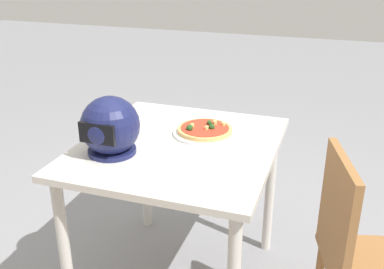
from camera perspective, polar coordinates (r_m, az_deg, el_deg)
dining_table at (r=2.04m, az=-1.69°, el=-3.85°), size 0.85×0.94×0.77m
pizza_plate at (r=2.09m, az=1.65°, el=0.23°), size 0.30×0.30×0.01m
pizza at (r=2.08m, az=1.64°, el=0.67°), size 0.26×0.26×0.05m
motorcycle_helmet at (r=1.88m, az=-10.40°, el=0.96°), size 0.25×0.25×0.25m
chair_side at (r=1.86m, az=20.29°, el=-13.99°), size 0.49×0.49×0.90m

